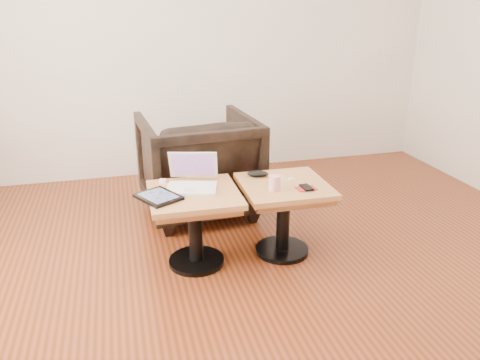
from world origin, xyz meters
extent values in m
cube|color=#4D240C|center=(0.00, 0.00, 0.00)|extent=(4.50, 4.50, 0.01)
cube|color=beige|center=(0.00, 2.25, 1.35)|extent=(4.50, 0.02, 2.70)
cylinder|color=black|center=(-0.44, 0.45, 0.01)|extent=(0.36, 0.36, 0.03)
cylinder|color=black|center=(-0.44, 0.45, 0.25)|extent=(0.09, 0.09, 0.43)
cube|color=brown|center=(-0.44, 0.45, 0.44)|extent=(0.51, 0.51, 0.04)
cube|color=#A36B28|center=(-0.44, 0.45, 0.48)|extent=(0.56, 0.56, 0.03)
cylinder|color=black|center=(0.15, 0.44, 0.01)|extent=(0.36, 0.36, 0.03)
cylinder|color=black|center=(0.15, 0.44, 0.25)|extent=(0.09, 0.09, 0.43)
cube|color=brown|center=(0.15, 0.44, 0.44)|extent=(0.51, 0.51, 0.04)
cube|color=#A36B28|center=(0.15, 0.44, 0.48)|extent=(0.56, 0.56, 0.03)
cube|color=white|center=(-0.44, 0.50, 0.51)|extent=(0.35, 0.29, 0.02)
cube|color=silver|center=(-0.44, 0.53, 0.52)|extent=(0.27, 0.17, 0.00)
cube|color=silver|center=(-0.46, 0.44, 0.52)|extent=(0.10, 0.08, 0.00)
cube|color=white|center=(-0.41, 0.64, 0.61)|extent=(0.32, 0.16, 0.19)
cube|color=maroon|center=(-0.41, 0.64, 0.61)|extent=(0.28, 0.14, 0.16)
cube|color=black|center=(-0.66, 0.41, 0.51)|extent=(0.30, 0.32, 0.02)
cube|color=#191E38|center=(-0.66, 0.41, 0.52)|extent=(0.24, 0.26, 0.00)
cube|color=white|center=(-0.61, 0.66, 0.51)|extent=(0.05, 0.05, 0.02)
ellipsoid|color=black|center=(0.02, 0.60, 0.52)|extent=(0.16, 0.10, 0.04)
cylinder|color=#F55873|center=(0.05, 0.35, 0.55)|extent=(0.09, 0.09, 0.10)
sphere|color=white|center=(0.20, 0.49, 0.51)|extent=(0.01, 0.01, 0.01)
sphere|color=white|center=(0.22, 0.51, 0.51)|extent=(0.01, 0.01, 0.01)
sphere|color=white|center=(0.18, 0.51, 0.51)|extent=(0.01, 0.01, 0.01)
sphere|color=white|center=(0.23, 0.48, 0.51)|extent=(0.01, 0.01, 0.01)
cylinder|color=white|center=(0.20, 0.49, 0.50)|extent=(0.07, 0.05, 0.00)
cube|color=maroon|center=(0.25, 0.32, 0.50)|extent=(0.13, 0.09, 0.01)
cube|color=black|center=(0.25, 0.32, 0.51)|extent=(0.06, 0.11, 0.01)
imported|color=black|center=(-0.27, 1.26, 0.40)|extent=(0.91, 0.93, 0.79)
camera|label=1|loc=(-0.85, -2.19, 1.59)|focal=35.00mm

